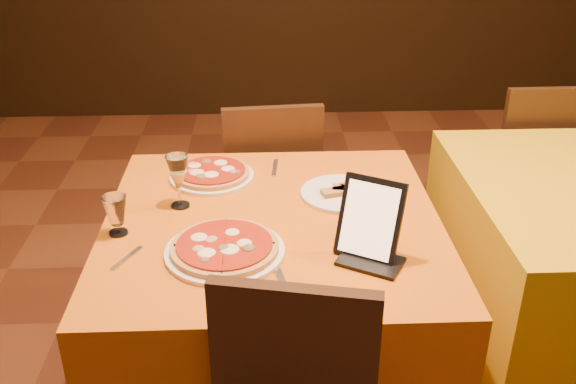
{
  "coord_description": "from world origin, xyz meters",
  "views": [
    {
      "loc": [
        -0.23,
        -1.4,
        1.78
      ],
      "look_at": [
        -0.15,
        0.41,
        0.86
      ],
      "focal_mm": 40.0,
      "sensor_mm": 36.0,
      "label": 1
    }
  ],
  "objects_px": {
    "main_table": "(274,312)",
    "wine_glass": "(179,181)",
    "pizza_near": "(225,249)",
    "tablet": "(370,219)",
    "chair_side_far": "(523,164)",
    "chair_main_far": "(269,186)",
    "pizza_far": "(212,175)",
    "water_glass": "(116,215)"
  },
  "relations": [
    {
      "from": "main_table",
      "to": "wine_glass",
      "type": "distance_m",
      "value": 0.57
    },
    {
      "from": "pizza_near",
      "to": "tablet",
      "type": "bearing_deg",
      "value": -2.91
    },
    {
      "from": "chair_side_far",
      "to": "pizza_near",
      "type": "height_order",
      "value": "chair_side_far"
    },
    {
      "from": "pizza_near",
      "to": "wine_glass",
      "type": "height_order",
      "value": "wine_glass"
    },
    {
      "from": "chair_main_far",
      "to": "pizza_near",
      "type": "bearing_deg",
      "value": 76.89
    },
    {
      "from": "pizza_far",
      "to": "water_glass",
      "type": "height_order",
      "value": "water_glass"
    },
    {
      "from": "chair_main_far",
      "to": "tablet",
      "type": "distance_m",
      "value": 1.17
    },
    {
      "from": "chair_side_far",
      "to": "pizza_far",
      "type": "xyz_separation_m",
      "value": [
        -1.49,
        -0.71,
        0.31
      ]
    },
    {
      "from": "main_table",
      "to": "pizza_near",
      "type": "distance_m",
      "value": 0.46
    },
    {
      "from": "main_table",
      "to": "wine_glass",
      "type": "height_order",
      "value": "wine_glass"
    },
    {
      "from": "chair_main_far",
      "to": "wine_glass",
      "type": "relative_size",
      "value": 4.79
    },
    {
      "from": "wine_glass",
      "to": "water_glass",
      "type": "xyz_separation_m",
      "value": [
        -0.18,
        -0.17,
        -0.03
      ]
    },
    {
      "from": "chair_side_far",
      "to": "water_glass",
      "type": "xyz_separation_m",
      "value": [
        -1.75,
        -1.1,
        0.36
      ]
    },
    {
      "from": "water_glass",
      "to": "wine_glass",
      "type": "bearing_deg",
      "value": 44.8
    },
    {
      "from": "chair_side_far",
      "to": "tablet",
      "type": "height_order",
      "value": "tablet"
    },
    {
      "from": "main_table",
      "to": "water_glass",
      "type": "relative_size",
      "value": 8.46
    },
    {
      "from": "chair_main_far",
      "to": "water_glass",
      "type": "bearing_deg",
      "value": 56.65
    },
    {
      "from": "main_table",
      "to": "water_glass",
      "type": "xyz_separation_m",
      "value": [
        -0.49,
        -0.07,
        0.44
      ]
    },
    {
      "from": "pizza_near",
      "to": "tablet",
      "type": "xyz_separation_m",
      "value": [
        0.43,
        -0.02,
        0.1
      ]
    },
    {
      "from": "water_glass",
      "to": "tablet",
      "type": "relative_size",
      "value": 0.53
    },
    {
      "from": "pizza_far",
      "to": "chair_side_far",
      "type": "bearing_deg",
      "value": 25.5
    },
    {
      "from": "chair_side_far",
      "to": "water_glass",
      "type": "relative_size",
      "value": 7.0
    },
    {
      "from": "pizza_near",
      "to": "tablet",
      "type": "height_order",
      "value": "tablet"
    },
    {
      "from": "wine_glass",
      "to": "tablet",
      "type": "height_order",
      "value": "tablet"
    },
    {
      "from": "water_glass",
      "to": "chair_side_far",
      "type": "bearing_deg",
      "value": 32.04
    },
    {
      "from": "tablet",
      "to": "chair_main_far",
      "type": "bearing_deg",
      "value": 134.31
    },
    {
      "from": "pizza_near",
      "to": "pizza_far",
      "type": "distance_m",
      "value": 0.53
    },
    {
      "from": "pizza_far",
      "to": "main_table",
      "type": "bearing_deg",
      "value": -55.79
    },
    {
      "from": "water_glass",
      "to": "chair_main_far",
      "type": "bearing_deg",
      "value": 61.67
    },
    {
      "from": "pizza_far",
      "to": "wine_glass",
      "type": "height_order",
      "value": "wine_glass"
    },
    {
      "from": "chair_main_far",
      "to": "wine_glass",
      "type": "distance_m",
      "value": 0.88
    },
    {
      "from": "chair_main_far",
      "to": "pizza_far",
      "type": "height_order",
      "value": "chair_main_far"
    },
    {
      "from": "wine_glass",
      "to": "main_table",
      "type": "bearing_deg",
      "value": -18.74
    },
    {
      "from": "pizza_near",
      "to": "water_glass",
      "type": "xyz_separation_m",
      "value": [
        -0.34,
        0.13,
        0.05
      ]
    },
    {
      "from": "chair_main_far",
      "to": "chair_side_far",
      "type": "relative_size",
      "value": 1.0
    },
    {
      "from": "pizza_near",
      "to": "main_table",
      "type": "bearing_deg",
      "value": 53.76
    },
    {
      "from": "main_table",
      "to": "water_glass",
      "type": "distance_m",
      "value": 0.66
    },
    {
      "from": "main_table",
      "to": "pizza_far",
      "type": "height_order",
      "value": "pizza_far"
    },
    {
      "from": "wine_glass",
      "to": "chair_side_far",
      "type": "bearing_deg",
      "value": 30.32
    },
    {
      "from": "chair_side_far",
      "to": "water_glass",
      "type": "bearing_deg",
      "value": 31.32
    },
    {
      "from": "pizza_far",
      "to": "wine_glass",
      "type": "distance_m",
      "value": 0.25
    },
    {
      "from": "pizza_far",
      "to": "water_glass",
      "type": "bearing_deg",
      "value": -124.64
    }
  ]
}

